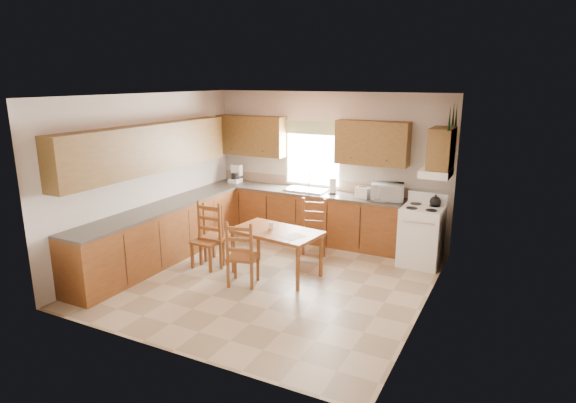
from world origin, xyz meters
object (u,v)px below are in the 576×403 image
at_px(dining_table, 276,252).
at_px(chair_near_left, 216,232).
at_px(chair_near_right, 243,253).
at_px(chair_far_right, 312,231).
at_px(microwave, 387,192).
at_px(stove, 421,236).
at_px(chair_far_left, 207,237).

distance_m(dining_table, chair_near_left, 1.09).
height_order(chair_near_right, chair_far_right, chair_far_right).
distance_m(dining_table, chair_far_right, 0.87).
height_order(microwave, chair_near_left, microwave).
bearing_deg(stove, chair_far_right, -159.18).
xyz_separation_m(stove, chair_far_left, (-2.99, -1.65, 0.03)).
bearing_deg(chair_near_left, dining_table, -179.73).
height_order(dining_table, chair_far_left, chair_far_left).
relative_size(chair_near_right, chair_far_right, 0.98).
bearing_deg(chair_far_right, stove, 6.58).
relative_size(dining_table, chair_near_right, 1.35).
relative_size(microwave, chair_far_right, 0.50).
bearing_deg(chair_near_left, chair_near_right, 146.82).
xyz_separation_m(stove, microwave, (-0.67, 0.29, 0.60)).
height_order(dining_table, chair_near_right, chair_near_right).
bearing_deg(stove, chair_near_left, -152.90).
xyz_separation_m(chair_near_right, chair_far_right, (0.48, 1.36, 0.01)).
bearing_deg(chair_near_left, microwave, -143.89).
bearing_deg(chair_far_right, microwave, 28.76).
relative_size(dining_table, chair_far_right, 1.33).
xyz_separation_m(microwave, chair_near_right, (-1.47, -2.25, -0.58)).
height_order(microwave, chair_near_right, microwave).
relative_size(chair_near_right, chair_far_left, 0.98).
bearing_deg(dining_table, chair_near_left, -170.71).
bearing_deg(dining_table, chair_far_left, -160.36).
distance_m(microwave, chair_far_right, 1.44).
xyz_separation_m(chair_near_right, chair_far_left, (-0.85, 0.31, 0.01)).
bearing_deg(microwave, chair_near_right, -137.59).
xyz_separation_m(chair_near_left, chair_far_right, (1.30, 0.85, -0.03)).
xyz_separation_m(stove, dining_table, (-1.88, -1.42, -0.11)).
xyz_separation_m(chair_far_left, chair_far_right, (1.34, 1.06, 0.00)).
height_order(stove, chair_near_left, chair_near_left).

